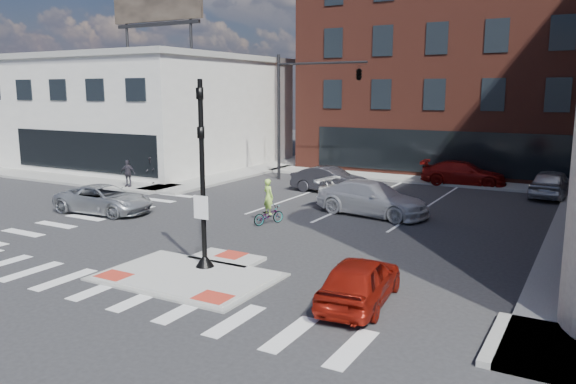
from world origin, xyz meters
The scene contains 18 objects.
ground centered at (0.00, 0.00, 0.00)m, with size 120.00×120.00×0.00m, color #28282B.
refuge_island centered at (0.00, -0.26, 0.05)m, with size 5.40×4.65×0.13m.
sidewalk_nw centered at (-16.76, 15.29, 0.08)m, with size 23.50×20.50×0.15m.
sidewalk_n centered at (3.00, 22.00, 0.07)m, with size 26.00×3.00×0.15m, color gray.
building_nw centered at (-21.98, 19.98, 4.23)m, with size 20.40×16.40×14.40m.
building_n centered at (3.00, 31.99, 7.80)m, with size 24.40×18.40×15.50m.
building_far_left centered at (-4.00, 52.00, 5.00)m, with size 10.00×12.00×10.00m, color slate.
signal_pole centered at (0.00, 0.40, 2.36)m, with size 0.60×0.60×5.98m.
mast_arm_signal centered at (-3.47, 18.00, 6.21)m, with size 6.10×2.24×8.00m.
silver_suv centered at (-9.50, 4.98, 0.67)m, with size 2.21×4.79×1.33m, color #B3B7BB.
red_sedan centered at (5.51, 0.12, 0.68)m, with size 1.60×3.96×1.35m, color maroon.
white_pickup centered at (1.74, 10.82, 0.79)m, with size 2.21×5.43×1.58m, color silver.
bg_car_dark centered at (-2.50, 15.21, 0.73)m, with size 1.54×4.43×1.46m, color #2A292F.
bg_car_silver centered at (8.66, 19.76, 0.78)m, with size 1.83×4.55×1.55m, color #B0B2B7.
bg_car_red centered at (3.59, 21.50, 0.73)m, with size 2.06×5.06×1.47m, color maroon.
cyclist centered at (-1.50, 6.84, 0.67)m, with size 1.09×1.64×2.01m.
pedestrian_a centered at (-13.04, 12.00, 0.97)m, with size 0.80×0.62×1.65m, color black.
pedestrian_b centered at (-13.39, 10.37, 0.94)m, with size 0.93×0.39×1.59m, color #302D37.
Camera 1 is at (10.94, -13.52, 5.74)m, focal length 35.00 mm.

